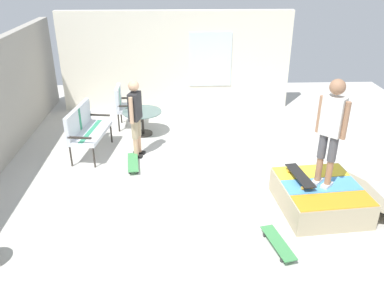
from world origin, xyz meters
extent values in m
cube|color=beige|center=(0.00, 0.00, -0.05)|extent=(12.00, 12.00, 0.10)
cube|color=silver|center=(3.80, 0.50, 1.29)|extent=(0.20, 6.00, 2.57)
cube|color=silver|center=(3.69, -0.40, 1.35)|extent=(0.03, 1.10, 1.40)
cube|color=tan|center=(-1.14, -1.83, 0.22)|extent=(1.48, 1.38, 0.43)
cube|color=orange|center=(-1.60, -1.87, 0.44)|extent=(0.55, 1.26, 0.01)
cube|color=#4C99D8|center=(-1.14, -1.83, 0.44)|extent=(0.55, 1.26, 0.01)
cube|color=yellow|center=(-0.69, -1.79, 0.44)|extent=(0.55, 1.26, 0.01)
cylinder|color=#B2B2B7|center=(-1.20, -1.23, 0.41)|extent=(1.31, 0.17, 0.05)
cube|color=tan|center=(-1.06, -2.73, 0.20)|extent=(1.38, 0.74, 0.37)
cylinder|color=#2D2823|center=(0.41, 2.12, 0.22)|extent=(0.04, 0.04, 0.44)
cylinder|color=#2D2823|center=(1.57, 1.96, 0.22)|extent=(0.04, 0.04, 0.44)
cylinder|color=#2D2823|center=(0.47, 2.59, 0.22)|extent=(0.04, 0.04, 0.44)
cylinder|color=#2D2823|center=(1.63, 2.43, 0.22)|extent=(0.04, 0.04, 0.44)
cube|color=silver|center=(1.02, 2.28, 0.48)|extent=(1.31, 0.72, 0.08)
cube|color=#338C66|center=(1.02, 2.28, 0.52)|extent=(1.21, 0.27, 0.00)
cube|color=silver|center=(1.05, 2.51, 0.77)|extent=(1.25, 0.25, 0.50)
cube|color=#338C66|center=(1.05, 2.51, 0.77)|extent=(0.11, 0.10, 0.46)
cube|color=#2D2823|center=(0.42, 2.36, 0.64)|extent=(0.11, 0.47, 0.04)
cube|color=#2D2823|center=(1.62, 2.19, 0.64)|extent=(0.11, 0.47, 0.04)
cylinder|color=#2D2823|center=(2.19, 1.40, 0.22)|extent=(0.04, 0.04, 0.44)
cylinder|color=#2D2823|center=(2.73, 1.41, 0.22)|extent=(0.04, 0.04, 0.44)
cylinder|color=#2D2823|center=(2.18, 1.87, 0.22)|extent=(0.04, 0.04, 0.44)
cylinder|color=#2D2823|center=(2.72, 1.88, 0.22)|extent=(0.04, 0.04, 0.44)
cube|color=silver|center=(2.46, 1.64, 0.48)|extent=(0.63, 0.56, 0.08)
cube|color=#338C66|center=(2.46, 1.64, 0.52)|extent=(0.58, 0.11, 0.00)
cube|color=silver|center=(2.45, 1.88, 0.77)|extent=(0.62, 0.09, 0.50)
cube|color=#338C66|center=(2.45, 1.88, 0.77)|extent=(0.10, 0.09, 0.46)
cube|color=#2D2823|center=(2.17, 1.64, 0.64)|extent=(0.05, 0.47, 0.04)
cube|color=#2D2823|center=(2.75, 1.65, 0.64)|extent=(0.05, 0.47, 0.04)
cylinder|color=#2D2823|center=(2.00, 1.29, 0.28)|extent=(0.06, 0.06, 0.55)
cylinder|color=#2D2823|center=(2.00, 1.29, 0.01)|extent=(0.44, 0.44, 0.03)
cylinder|color=slate|center=(2.00, 1.29, 0.56)|extent=(0.90, 0.90, 0.02)
cube|color=black|center=(0.82, 1.34, 0.03)|extent=(0.17, 0.26, 0.05)
cylinder|color=tan|center=(0.82, 1.34, 0.24)|extent=(0.10, 0.10, 0.38)
cylinder|color=tan|center=(0.82, 1.34, 0.62)|extent=(0.13, 0.13, 0.38)
cube|color=black|center=(0.98, 1.30, 0.03)|extent=(0.17, 0.26, 0.05)
cylinder|color=tan|center=(0.98, 1.30, 0.24)|extent=(0.10, 0.10, 0.38)
cylinder|color=tan|center=(0.98, 1.30, 0.62)|extent=(0.13, 0.13, 0.38)
cube|color=#262628|center=(0.90, 1.32, 1.09)|extent=(0.36, 0.26, 0.56)
sphere|color=tan|center=(0.90, 1.32, 1.51)|extent=(0.22, 0.22, 0.22)
cylinder|color=tan|center=(0.71, 1.37, 1.07)|extent=(0.08, 0.08, 0.53)
cylinder|color=tan|center=(1.09, 1.27, 1.07)|extent=(0.08, 0.08, 0.53)
cube|color=silver|center=(-1.07, -1.78, 0.47)|extent=(0.25, 0.25, 0.05)
cylinder|color=#9E7051|center=(-1.07, -1.78, 0.70)|extent=(0.10, 0.10, 0.41)
cylinder|color=#4C4C51|center=(-1.07, -1.78, 1.12)|extent=(0.13, 0.13, 0.41)
cube|color=silver|center=(-1.19, -1.90, 0.47)|extent=(0.25, 0.25, 0.05)
cylinder|color=#9E7051|center=(-1.19, -1.90, 0.70)|extent=(0.10, 0.10, 0.41)
cylinder|color=#4C4C51|center=(-1.19, -1.90, 1.12)|extent=(0.13, 0.13, 0.41)
cube|color=silver|center=(-1.13, -1.84, 1.63)|extent=(0.35, 0.35, 0.61)
sphere|color=#9E7051|center=(-1.13, -1.84, 2.08)|extent=(0.23, 0.23, 0.23)
cylinder|color=#9E7051|center=(-0.99, -1.70, 1.61)|extent=(0.08, 0.08, 0.58)
cylinder|color=#9E7051|center=(-1.27, -1.98, 1.61)|extent=(0.08, 0.08, 0.58)
cube|color=#3F8C4C|center=(0.42, 1.38, 0.09)|extent=(0.82, 0.29, 0.02)
cylinder|color=#333333|center=(0.71, 1.33, 0.03)|extent=(0.06, 0.04, 0.06)
cylinder|color=#333333|center=(0.69, 1.49, 0.03)|extent=(0.06, 0.04, 0.06)
cylinder|color=#333333|center=(0.15, 1.26, 0.03)|extent=(0.06, 0.04, 0.06)
cylinder|color=#333333|center=(0.13, 1.42, 0.03)|extent=(0.06, 0.04, 0.06)
cube|color=#3F8C4C|center=(-2.10, -0.93, 0.09)|extent=(0.82, 0.38, 0.02)
cylinder|color=#333333|center=(-1.81, -0.95, 0.03)|extent=(0.06, 0.04, 0.06)
cylinder|color=#333333|center=(-1.85, -0.79, 0.03)|extent=(0.06, 0.04, 0.06)
cylinder|color=#333333|center=(-2.35, -1.07, 0.03)|extent=(0.06, 0.04, 0.06)
cylinder|color=#333333|center=(-2.39, -0.92, 0.03)|extent=(0.06, 0.04, 0.06)
cube|color=black|center=(-0.98, -1.52, 0.54)|extent=(0.82, 0.31, 0.01)
cylinder|color=gold|center=(-0.69, -1.56, 0.47)|extent=(0.06, 0.04, 0.06)
cylinder|color=gold|center=(-0.72, -1.40, 0.47)|extent=(0.06, 0.04, 0.06)
cylinder|color=gold|center=(-1.25, -1.64, 0.47)|extent=(0.06, 0.04, 0.06)
cylinder|color=gold|center=(-1.27, -1.48, 0.47)|extent=(0.06, 0.04, 0.06)
camera|label=1|loc=(-6.54, 0.46, 3.79)|focal=37.02mm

